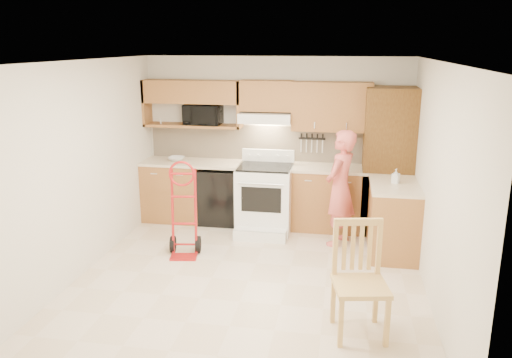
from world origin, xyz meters
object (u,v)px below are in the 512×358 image
(dining_chair, at_px, (361,282))
(microwave, at_px, (203,114))
(person, at_px, (340,188))
(range, at_px, (264,194))
(hand_truck, at_px, (183,214))

(dining_chair, bearing_deg, microwave, 116.81)
(person, bearing_deg, range, -81.30)
(person, height_order, dining_chair, person)
(microwave, xyz_separation_m, dining_chair, (2.33, -3.00, -1.10))
(microwave, height_order, range, microwave)
(range, height_order, person, person)
(hand_truck, distance_m, dining_chair, 2.67)
(range, relative_size, hand_truck, 1.01)
(microwave, bearing_deg, dining_chair, -50.85)
(microwave, relative_size, dining_chair, 0.51)
(range, relative_size, person, 0.73)
(microwave, xyz_separation_m, range, (1.01, -0.44, -1.07))
(microwave, distance_m, range, 1.53)
(hand_truck, relative_size, dining_chair, 1.05)
(range, height_order, dining_chair, range)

